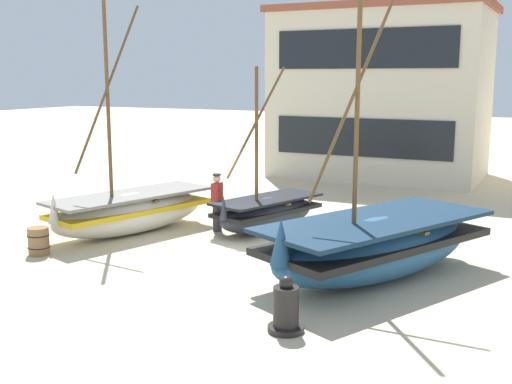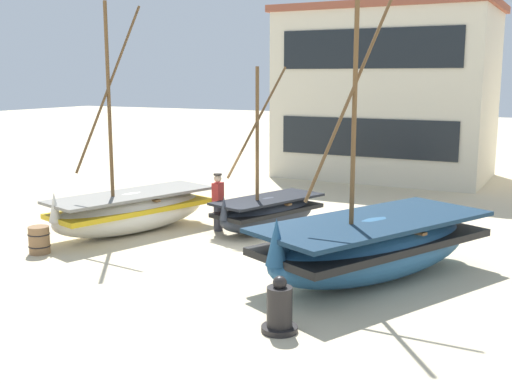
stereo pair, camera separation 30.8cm
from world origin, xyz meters
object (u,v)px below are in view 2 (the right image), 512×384
fishing_boat_centre_large (373,246)px  capstan_winch (280,309)px  fishing_boat_near_left (268,212)px  fisherman_by_hull (218,203)px  fishing_boat_far_right (132,210)px  harbor_building_main (386,93)px  wooden_barrel (39,240)px

fishing_boat_centre_large → capstan_winch: size_ratio=6.52×
fishing_boat_near_left → capstan_winch: bearing=-61.7°
fishing_boat_centre_large → fisherman_by_hull: bearing=157.7°
fishing_boat_near_left → fishing_boat_far_right: (-3.37, -2.00, 0.09)m
fishing_boat_near_left → harbor_building_main: harbor_building_main is taller
wooden_barrel → harbor_building_main: 17.28m
fisherman_by_hull → wooden_barrel: 5.03m
capstan_winch → harbor_building_main: size_ratio=0.11×
fisherman_by_hull → capstan_winch: fisherman_by_hull is taller
wooden_barrel → harbor_building_main: bearing=76.1°
fisherman_by_hull → harbor_building_main: harbor_building_main is taller
fishing_boat_far_right → harbor_building_main: bearing=76.0°
fishing_boat_centre_large → capstan_winch: (-0.53, -3.66, -0.34)m
fishing_boat_near_left → harbor_building_main: (0.02, 11.61, 3.17)m
fisherman_by_hull → harbor_building_main: bearing=84.0°
capstan_winch → wooden_barrel: (-7.55, 1.67, -0.06)m
fishing_boat_far_right → harbor_building_main: 14.36m
fishing_boat_far_right → harbor_building_main: size_ratio=0.70×
fishing_boat_centre_large → fishing_boat_far_right: (-7.39, 0.85, -0.10)m
fishing_boat_centre_large → wooden_barrel: size_ratio=9.51×
fishing_boat_far_right → harbor_building_main: (3.39, 13.61, 3.08)m
harbor_building_main → fishing_boat_centre_large: bearing=-74.5°
fishing_boat_far_right → wooden_barrel: (-0.68, -2.84, -0.30)m
fishing_boat_far_right → capstan_winch: bearing=-33.3°
capstan_winch → fisherman_by_hull: bearing=129.3°
fishing_boat_centre_large → fisherman_by_hull: 5.73m
harbor_building_main → capstan_winch: bearing=-79.1°
wooden_barrel → harbor_building_main: harbor_building_main is taller
fishing_boat_near_left → fishing_boat_centre_large: (4.03, -2.85, 0.19)m
harbor_building_main → fisherman_by_hull: bearing=-96.0°
wooden_barrel → fisherman_by_hull: bearing=56.3°
fisherman_by_hull → harbor_building_main: size_ratio=0.18×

